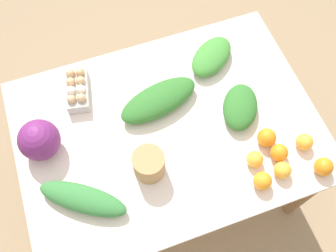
{
  "coord_description": "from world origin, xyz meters",
  "views": [
    {
      "loc": [
        0.25,
        0.69,
        2.29
      ],
      "look_at": [
        0.0,
        0.0,
        0.76
      ],
      "focal_mm": 40.0,
      "sensor_mm": 36.0,
      "label": 1
    }
  ],
  "objects_px": {
    "paper_bag": "(149,164)",
    "greens_bunch_chard": "(83,199)",
    "orange_5": "(255,159)",
    "greens_bunch_kale": "(211,57)",
    "orange_4": "(263,181)",
    "orange_6": "(267,138)",
    "egg_carton": "(77,89)",
    "orange_0": "(324,167)",
    "greens_bunch_beet_tops": "(158,100)",
    "orange_3": "(279,153)",
    "greens_bunch_dandelion": "(240,107)",
    "cabbage_purple": "(39,140)",
    "orange_2": "(304,142)",
    "orange_1": "(283,170)"
  },
  "relations": [
    {
      "from": "paper_bag",
      "to": "greens_bunch_chard",
      "type": "height_order",
      "value": "paper_bag"
    },
    {
      "from": "orange_5",
      "to": "greens_bunch_kale",
      "type": "bearing_deg",
      "value": -93.01
    },
    {
      "from": "orange_4",
      "to": "orange_6",
      "type": "bearing_deg",
      "value": -120.99
    },
    {
      "from": "orange_6",
      "to": "greens_bunch_kale",
      "type": "bearing_deg",
      "value": -82.74
    },
    {
      "from": "egg_carton",
      "to": "orange_0",
      "type": "height_order",
      "value": "egg_carton"
    },
    {
      "from": "egg_carton",
      "to": "orange_4",
      "type": "height_order",
      "value": "egg_carton"
    },
    {
      "from": "paper_bag",
      "to": "greens_bunch_beet_tops",
      "type": "relative_size",
      "value": 0.35
    },
    {
      "from": "orange_0",
      "to": "orange_3",
      "type": "relative_size",
      "value": 1.05
    },
    {
      "from": "egg_carton",
      "to": "orange_5",
      "type": "bearing_deg",
      "value": 58.07
    },
    {
      "from": "greens_bunch_dandelion",
      "to": "greens_bunch_kale",
      "type": "bearing_deg",
      "value": -87.26
    },
    {
      "from": "egg_carton",
      "to": "cabbage_purple",
      "type": "bearing_deg",
      "value": -31.64
    },
    {
      "from": "orange_5",
      "to": "orange_2",
      "type": "bearing_deg",
      "value": 179.93
    },
    {
      "from": "greens_bunch_dandelion",
      "to": "egg_carton",
      "type": "bearing_deg",
      "value": -26.88
    },
    {
      "from": "orange_6",
      "to": "greens_bunch_dandelion",
      "type": "bearing_deg",
      "value": -75.24
    },
    {
      "from": "orange_2",
      "to": "orange_5",
      "type": "height_order",
      "value": "orange_2"
    },
    {
      "from": "cabbage_purple",
      "to": "egg_carton",
      "type": "height_order",
      "value": "cabbage_purple"
    },
    {
      "from": "cabbage_purple",
      "to": "orange_6",
      "type": "xyz_separation_m",
      "value": [
        -0.94,
        0.3,
        -0.05
      ]
    },
    {
      "from": "orange_1",
      "to": "greens_bunch_chard",
      "type": "bearing_deg",
      "value": -11.19
    },
    {
      "from": "paper_bag",
      "to": "orange_2",
      "type": "height_order",
      "value": "paper_bag"
    },
    {
      "from": "cabbage_purple",
      "to": "greens_bunch_beet_tops",
      "type": "bearing_deg",
      "value": -175.93
    },
    {
      "from": "greens_bunch_beet_tops",
      "to": "greens_bunch_kale",
      "type": "xyz_separation_m",
      "value": [
        -0.33,
        -0.15,
        -0.0
      ]
    },
    {
      "from": "greens_bunch_kale",
      "to": "greens_bunch_dandelion",
      "type": "bearing_deg",
      "value": 92.74
    },
    {
      "from": "orange_0",
      "to": "orange_2",
      "type": "distance_m",
      "value": 0.13
    },
    {
      "from": "greens_bunch_kale",
      "to": "orange_0",
      "type": "relative_size",
      "value": 3.32
    },
    {
      "from": "egg_carton",
      "to": "greens_bunch_dandelion",
      "type": "distance_m",
      "value": 0.76
    },
    {
      "from": "orange_3",
      "to": "orange_4",
      "type": "xyz_separation_m",
      "value": [
        0.12,
        0.09,
        0.0
      ]
    },
    {
      "from": "greens_bunch_kale",
      "to": "orange_3",
      "type": "distance_m",
      "value": 0.57
    },
    {
      "from": "orange_0",
      "to": "orange_4",
      "type": "bearing_deg",
      "value": -6.33
    },
    {
      "from": "orange_5",
      "to": "orange_6",
      "type": "distance_m",
      "value": 0.12
    },
    {
      "from": "greens_bunch_dandelion",
      "to": "orange_6",
      "type": "bearing_deg",
      "value": 104.76
    },
    {
      "from": "paper_bag",
      "to": "orange_0",
      "type": "height_order",
      "value": "paper_bag"
    },
    {
      "from": "greens_bunch_dandelion",
      "to": "greens_bunch_chard",
      "type": "height_order",
      "value": "greens_bunch_dandelion"
    },
    {
      "from": "greens_bunch_beet_tops",
      "to": "orange_6",
      "type": "bearing_deg",
      "value": 139.1
    },
    {
      "from": "cabbage_purple",
      "to": "paper_bag",
      "type": "relative_size",
      "value": 1.32
    },
    {
      "from": "egg_carton",
      "to": "paper_bag",
      "type": "height_order",
      "value": "paper_bag"
    },
    {
      "from": "paper_bag",
      "to": "orange_3",
      "type": "xyz_separation_m",
      "value": [
        -0.55,
        0.13,
        -0.03
      ]
    },
    {
      "from": "greens_bunch_chard",
      "to": "greens_bunch_kale",
      "type": "distance_m",
      "value": 0.91
    },
    {
      "from": "greens_bunch_kale",
      "to": "greens_bunch_chard",
      "type": "bearing_deg",
      "value": 31.98
    },
    {
      "from": "orange_5",
      "to": "orange_6",
      "type": "relative_size",
      "value": 0.87
    },
    {
      "from": "greens_bunch_kale",
      "to": "orange_0",
      "type": "bearing_deg",
      "value": 108.47
    },
    {
      "from": "greens_bunch_beet_tops",
      "to": "orange_1",
      "type": "height_order",
      "value": "greens_bunch_beet_tops"
    },
    {
      "from": "egg_carton",
      "to": "greens_bunch_kale",
      "type": "distance_m",
      "value": 0.67
    },
    {
      "from": "cabbage_purple",
      "to": "orange_0",
      "type": "distance_m",
      "value": 1.21
    },
    {
      "from": "orange_3",
      "to": "orange_5",
      "type": "distance_m",
      "value": 0.11
    },
    {
      "from": "greens_bunch_kale",
      "to": "egg_carton",
      "type": "bearing_deg",
      "value": -3.31
    },
    {
      "from": "greens_bunch_dandelion",
      "to": "orange_2",
      "type": "distance_m",
      "value": 0.32
    },
    {
      "from": "greens_bunch_chard",
      "to": "orange_0",
      "type": "height_order",
      "value": "orange_0"
    },
    {
      "from": "greens_bunch_beet_tops",
      "to": "orange_0",
      "type": "xyz_separation_m",
      "value": [
        -0.56,
        0.54,
        -0.0
      ]
    },
    {
      "from": "egg_carton",
      "to": "orange_2",
      "type": "xyz_separation_m",
      "value": [
        -0.88,
        0.6,
        -0.01
      ]
    },
    {
      "from": "greens_bunch_kale",
      "to": "orange_5",
      "type": "bearing_deg",
      "value": 86.99
    }
  ]
}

